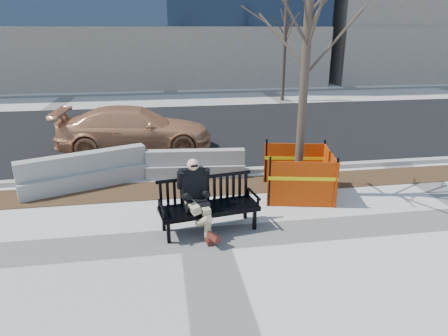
{
  "coord_description": "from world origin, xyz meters",
  "views": [
    {
      "loc": [
        -0.7,
        -6.79,
        3.86
      ],
      "look_at": [
        0.55,
        0.95,
        1.1
      ],
      "focal_mm": 31.75,
      "sensor_mm": 36.0,
      "label": 1
    }
  ],
  "objects_px": {
    "bench": "(209,229)",
    "jersey_barrier_right": "(196,176)",
    "tree_fence": "(297,194)",
    "sedan": "(137,150)",
    "jersey_barrier_left": "(86,186)",
    "seated_man": "(196,230)"
  },
  "relations": [
    {
      "from": "tree_fence",
      "to": "seated_man",
      "type": "bearing_deg",
      "value": -150.76
    },
    {
      "from": "bench",
      "to": "tree_fence",
      "type": "distance_m",
      "value": 2.8
    },
    {
      "from": "seated_man",
      "to": "tree_fence",
      "type": "xyz_separation_m",
      "value": [
        2.64,
        1.48,
        0.0
      ]
    },
    {
      "from": "seated_man",
      "to": "jersey_barrier_right",
      "type": "height_order",
      "value": "seated_man"
    },
    {
      "from": "bench",
      "to": "jersey_barrier_right",
      "type": "xyz_separation_m",
      "value": [
        0.02,
        3.12,
        0.0
      ]
    },
    {
      "from": "jersey_barrier_left",
      "to": "jersey_barrier_right",
      "type": "xyz_separation_m",
      "value": [
        2.88,
        0.3,
        0.0
      ]
    },
    {
      "from": "tree_fence",
      "to": "jersey_barrier_right",
      "type": "distance_m",
      "value": 2.86
    },
    {
      "from": "tree_fence",
      "to": "jersey_barrier_left",
      "type": "height_order",
      "value": "tree_fence"
    },
    {
      "from": "seated_man",
      "to": "tree_fence",
      "type": "relative_size",
      "value": 0.25
    },
    {
      "from": "tree_fence",
      "to": "jersey_barrier_right",
      "type": "height_order",
      "value": "tree_fence"
    },
    {
      "from": "jersey_barrier_left",
      "to": "sedan",
      "type": "bearing_deg",
      "value": 48.36
    },
    {
      "from": "bench",
      "to": "seated_man",
      "type": "relative_size",
      "value": 1.37
    },
    {
      "from": "tree_fence",
      "to": "sedan",
      "type": "height_order",
      "value": "tree_fence"
    },
    {
      "from": "bench",
      "to": "jersey_barrier_right",
      "type": "distance_m",
      "value": 3.12
    },
    {
      "from": "tree_fence",
      "to": "bench",
      "type": "bearing_deg",
      "value": -147.84
    },
    {
      "from": "seated_man",
      "to": "sedan",
      "type": "relative_size",
      "value": 0.29
    },
    {
      "from": "jersey_barrier_left",
      "to": "tree_fence",
      "type": "bearing_deg",
      "value": -35.97
    },
    {
      "from": "tree_fence",
      "to": "jersey_barrier_left",
      "type": "bearing_deg",
      "value": 165.72
    },
    {
      "from": "sedan",
      "to": "jersey_barrier_left",
      "type": "xyz_separation_m",
      "value": [
        -1.13,
        -3.12,
        0.0
      ]
    },
    {
      "from": "bench",
      "to": "jersey_barrier_left",
      "type": "bearing_deg",
      "value": 126.32
    },
    {
      "from": "seated_man",
      "to": "sedan",
      "type": "height_order",
      "value": "seated_man"
    },
    {
      "from": "sedan",
      "to": "jersey_barrier_left",
      "type": "height_order",
      "value": "sedan"
    }
  ]
}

